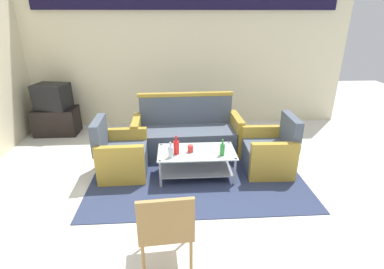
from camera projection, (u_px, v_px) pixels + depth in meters
name	position (u px, v px, depth m)	size (l,w,h in m)	color
ground_plane	(200.00, 205.00, 3.63)	(14.00, 14.00, 0.00)	silver
wall_back	(188.00, 54.00, 5.88)	(6.52, 0.19, 2.80)	beige
rug	(196.00, 171.00, 4.41)	(3.04, 2.28, 0.01)	#2D3856
couch	(187.00, 134.00, 4.97)	(1.82, 0.79, 0.96)	#4C5666
armchair_left	(121.00, 156.00, 4.25)	(0.72, 0.77, 0.85)	#4C5666
armchair_right	(270.00, 153.00, 4.35)	(0.72, 0.78, 0.85)	#4C5666
coffee_table	(196.00, 160.00, 4.17)	(1.10, 0.60, 0.40)	silver
bottle_red	(176.00, 147.00, 4.00)	(0.08, 0.08, 0.27)	red
bottle_green	(222.00, 149.00, 3.97)	(0.07, 0.07, 0.23)	#2D8C38
bottle_clear	(171.00, 152.00, 3.91)	(0.07, 0.07, 0.23)	silver
cup	(190.00, 149.00, 4.08)	(0.08, 0.08, 0.10)	red
tv_stand	(57.00, 121.00, 5.73)	(0.80, 0.50, 0.52)	black
television	(52.00, 96.00, 5.54)	(0.68, 0.55, 0.48)	black
wicker_chair	(166.00, 224.00, 2.56)	(0.51, 0.51, 0.84)	#AD844C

